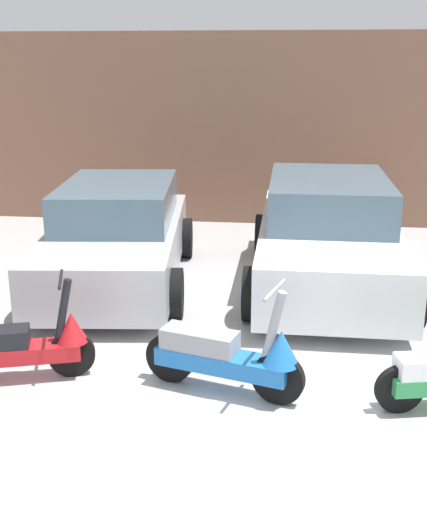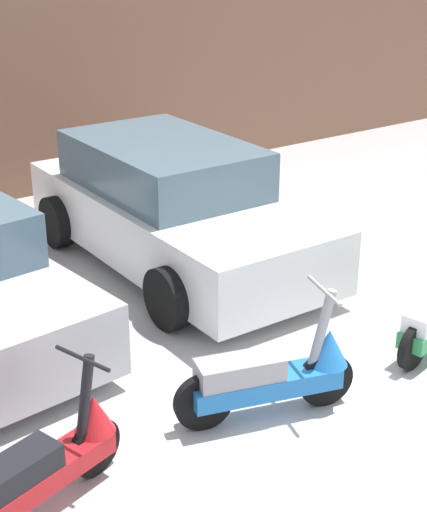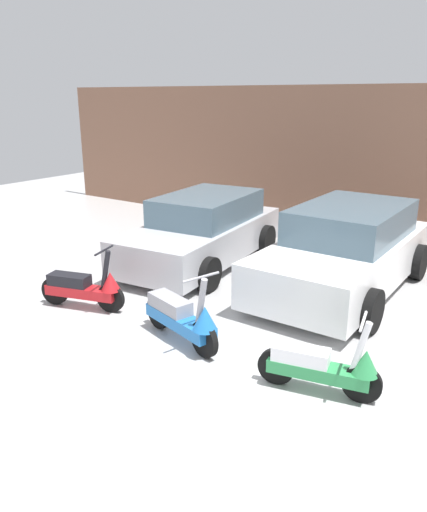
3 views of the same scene
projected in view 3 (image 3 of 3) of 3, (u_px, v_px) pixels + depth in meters
name	position (u px, v px, depth m)	size (l,w,h in m)	color
ground_plane	(148.00, 385.00, 5.92)	(28.00, 28.00, 0.00)	#B2B2B2
wall_back	(372.00, 165.00, 11.44)	(19.60, 0.12, 3.52)	#845B47
scooter_front_left	(85.00, 287.00, 7.95)	(1.44, 0.70, 1.04)	black
scooter_front_right	(183.00, 317.00, 6.81)	(1.55, 0.74, 1.11)	black
scooter_front_center	(324.00, 366.00, 5.66)	(1.41, 0.60, 1.00)	black
car_rear_left	(203.00, 231.00, 10.10)	(2.29, 4.23, 1.38)	#B7B7BC
car_rear_center	(346.00, 251.00, 8.67)	(2.13, 4.36, 1.48)	white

